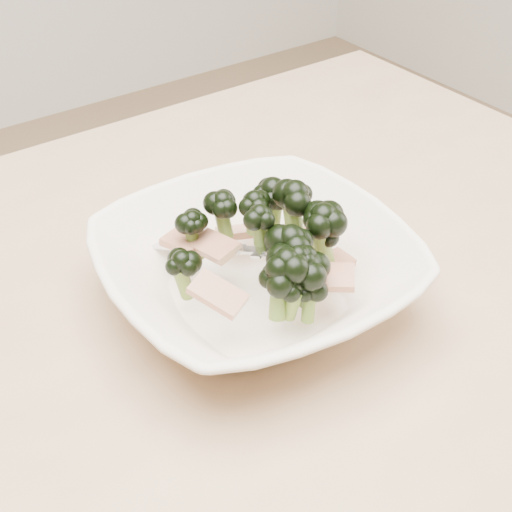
# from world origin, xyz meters

# --- Properties ---
(dining_table) EXTENTS (1.20, 0.80, 0.75)m
(dining_table) POSITION_xyz_m (0.00, 0.00, 0.65)
(dining_table) COLOR tan
(dining_table) RESTS_ON ground
(broccoli_dish) EXTENTS (0.29, 0.29, 0.11)m
(broccoli_dish) POSITION_xyz_m (0.11, -0.00, 0.79)
(broccoli_dish) COLOR white
(broccoli_dish) RESTS_ON dining_table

